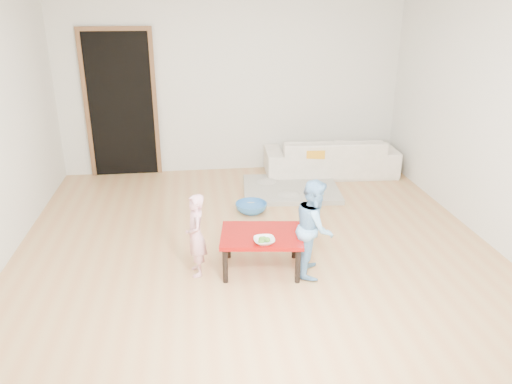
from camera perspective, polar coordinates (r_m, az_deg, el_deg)
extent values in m
cube|color=tan|center=(5.45, -0.27, -5.62)|extent=(5.00, 5.00, 0.01)
cube|color=silver|center=(7.44, -2.76, 12.26)|extent=(5.00, 0.02, 2.60)
cube|color=silver|center=(5.85, 25.04, 7.81)|extent=(0.02, 5.00, 2.60)
imported|color=white|center=(7.48, 8.50, 4.08)|extent=(1.96, 0.85, 0.56)
cube|color=orange|center=(7.19, 6.13, 4.69)|extent=(0.50, 0.47, 0.11)
imported|color=white|center=(4.55, 0.95, -5.60)|extent=(0.19, 0.19, 0.05)
imported|color=#D26074|center=(4.70, -6.89, -4.94)|extent=(0.23, 0.32, 0.80)
imported|color=#5F9BDC|center=(4.70, 6.71, -4.03)|extent=(0.45, 0.53, 0.94)
imported|color=#3070B6|center=(6.13, -0.55, -1.80)|extent=(0.39, 0.39, 0.12)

